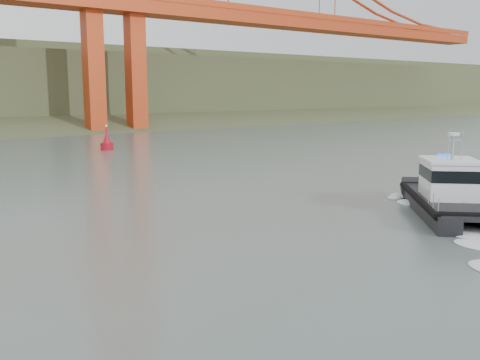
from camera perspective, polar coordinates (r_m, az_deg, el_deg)
name	(u,v)px	position (r m, az deg, el deg)	size (l,w,h in m)	color
ground	(351,250)	(25.33, 11.72, -7.33)	(400.00, 400.00, 0.00)	#47544E
patrol_boat	(450,193)	(34.00, 21.48, -1.33)	(9.86, 10.06, 5.02)	black
nav_buoy	(107,143)	(68.82, -14.02, 3.86)	(1.58, 1.58, 3.30)	#B10C1C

